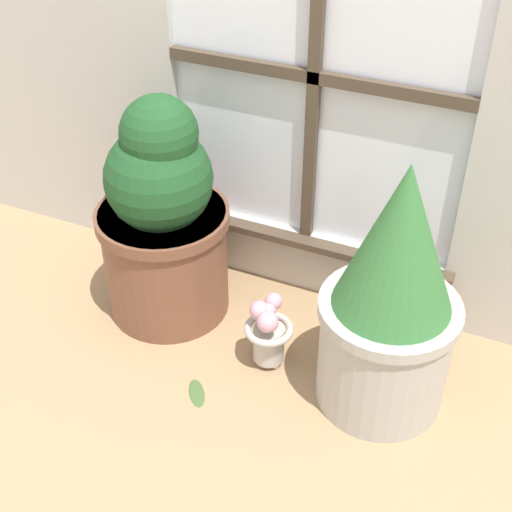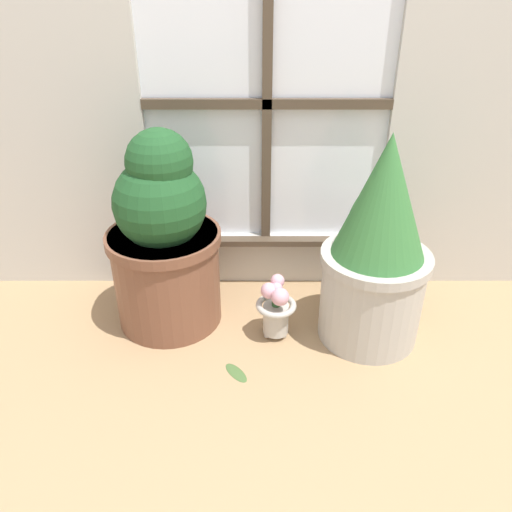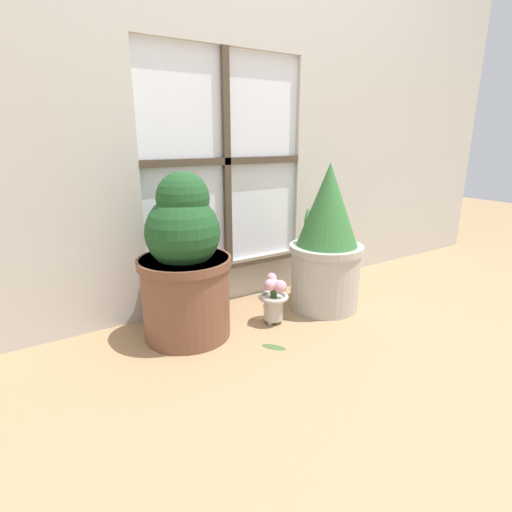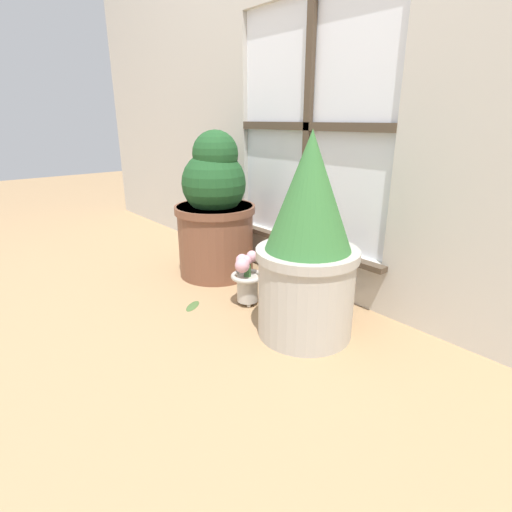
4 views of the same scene
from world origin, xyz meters
name	(u,v)px [view 3 (image 3 of 4)]	position (x,y,z in m)	size (l,w,h in m)	color
ground_plane	(289,338)	(0.00, 0.00, 0.00)	(10.00, 10.00, 0.00)	tan
wall_with_window	(223,51)	(0.00, 0.57, 1.27)	(4.40, 0.10, 2.50)	beige
potted_plant_left	(185,265)	(-0.37, 0.29, 0.34)	(0.41, 0.41, 0.74)	brown
potted_plant_right	(327,243)	(0.37, 0.18, 0.35)	(0.38, 0.38, 0.76)	#B7B2A8
flower_vase	(274,298)	(0.03, 0.17, 0.13)	(0.15, 0.15, 0.25)	#BCB7AD
fallen_leaf	(274,346)	(-0.11, -0.03, 0.00)	(0.10, 0.11, 0.01)	#476633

